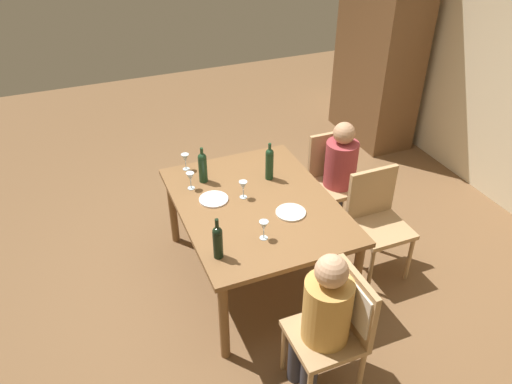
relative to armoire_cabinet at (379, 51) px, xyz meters
name	(u,v)px	position (x,y,z in m)	size (l,w,h in m)	color
ground_plane	(256,273)	(1.88, -2.35, -1.10)	(10.00, 10.00, 0.00)	brown
armoire_cabinet	(379,51)	(0.00, 0.00, 0.00)	(1.18, 0.62, 2.18)	brown
dining_table	(256,211)	(1.88, -2.35, -0.42)	(1.56, 1.20, 0.76)	brown
chair_far_left	(334,174)	(1.44, -1.37, -0.56)	(0.44, 0.44, 0.92)	tan
chair_right_end	(343,317)	(3.04, -2.23, -0.50)	(0.44, 0.46, 0.92)	tan
chair_far_right	(376,216)	(2.15, -1.37, -0.56)	(0.44, 0.44, 0.92)	tan
person_woman_host	(342,170)	(1.56, -1.37, -0.45)	(0.34, 0.30, 1.11)	#33333D
person_man_bearded	(323,317)	(3.04, -2.38, -0.44)	(0.31, 0.35, 1.13)	#33333D
wine_bottle_tall_green	(218,241)	(2.38, -2.83, -0.20)	(0.07, 0.07, 0.32)	black
wine_bottle_dark_red	(269,163)	(1.59, -2.11, -0.19)	(0.07, 0.07, 0.33)	#19381E
wine_bottle_short_olive	(203,166)	(1.43, -2.64, -0.20)	(0.07, 0.07, 0.32)	#19381E
wine_glass_near_left	(264,226)	(2.31, -2.47, -0.23)	(0.07, 0.07, 0.15)	silver
wine_glass_centre	(243,186)	(1.78, -2.42, -0.23)	(0.07, 0.07, 0.15)	silver
wine_glass_near_right	(190,177)	(1.49, -2.77, -0.23)	(0.07, 0.07, 0.15)	silver
wine_glass_far	(185,159)	(1.18, -2.72, -0.23)	(0.07, 0.07, 0.15)	silver
dinner_plate_host	(214,199)	(1.72, -2.65, -0.33)	(0.23, 0.23, 0.01)	white
dinner_plate_guest_left	(291,212)	(2.11, -2.16, -0.33)	(0.23, 0.23, 0.01)	silver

